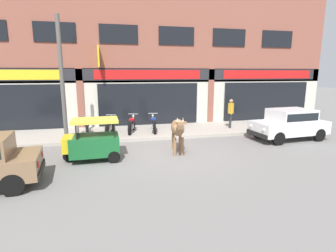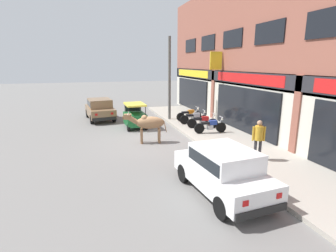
# 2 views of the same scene
# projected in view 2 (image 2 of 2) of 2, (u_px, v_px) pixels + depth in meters

# --- Properties ---
(ground_plane) EXTENTS (90.00, 90.00, 0.00)m
(ground_plane) POSITION_uv_depth(u_px,v_px,m) (147.00, 141.00, 13.26)
(ground_plane) COLOR slate
(sidewalk) EXTENTS (19.00, 3.32, 0.14)m
(sidewalk) POSITION_uv_depth(u_px,v_px,m) (216.00, 134.00, 14.34)
(sidewalk) COLOR #A8A093
(sidewalk) RESTS_ON ground
(shop_building) EXTENTS (23.00, 1.40, 8.70)m
(shop_building) POSITION_uv_depth(u_px,v_px,m) (252.00, 58.00, 13.93)
(shop_building) COLOR #8E5142
(shop_building) RESTS_ON ground
(cow) EXTENTS (0.78, 2.14, 1.61)m
(cow) POSITION_uv_depth(u_px,v_px,m) (148.00, 123.00, 12.78)
(cow) COLOR #936B47
(cow) RESTS_ON ground
(car_0) EXTENTS (3.74, 1.98, 1.46)m
(car_0) POSITION_uv_depth(u_px,v_px,m) (100.00, 108.00, 18.13)
(car_0) COLOR black
(car_0) RESTS_ON ground
(car_1) EXTENTS (3.71, 1.87, 1.46)m
(car_1) POSITION_uv_depth(u_px,v_px,m) (223.00, 169.00, 7.73)
(car_1) COLOR black
(car_1) RESTS_ON ground
(auto_rickshaw) EXTENTS (2.00, 1.20, 1.52)m
(auto_rickshaw) POSITION_uv_depth(u_px,v_px,m) (135.00, 117.00, 15.85)
(auto_rickshaw) COLOR black
(auto_rickshaw) RESTS_ON ground
(motorcycle_0) EXTENTS (0.52, 1.81, 0.88)m
(motorcycle_0) POSITION_uv_depth(u_px,v_px,m) (189.00, 115.00, 17.38)
(motorcycle_0) COLOR black
(motorcycle_0) RESTS_ON sidewalk
(motorcycle_1) EXTENTS (0.63, 1.80, 0.88)m
(motorcycle_1) POSITION_uv_depth(u_px,v_px,m) (194.00, 118.00, 16.33)
(motorcycle_1) COLOR black
(motorcycle_1) RESTS_ON sidewalk
(motorcycle_2) EXTENTS (0.69, 1.78, 0.88)m
(motorcycle_2) POSITION_uv_depth(u_px,v_px,m) (203.00, 122.00, 15.30)
(motorcycle_2) COLOR black
(motorcycle_2) RESTS_ON sidewalk
(motorcycle_3) EXTENTS (0.52, 1.81, 0.88)m
(motorcycle_3) POSITION_uv_depth(u_px,v_px,m) (210.00, 126.00, 14.22)
(motorcycle_3) COLOR black
(motorcycle_3) RESTS_ON sidewalk
(pedestrian) EXTENTS (0.32, 0.48, 1.60)m
(pedestrian) POSITION_uv_depth(u_px,v_px,m) (259.00, 136.00, 10.06)
(pedestrian) COLOR #2D2D33
(pedestrian) RESTS_ON sidewalk
(utility_pole) EXTENTS (0.18, 0.18, 5.39)m
(utility_pole) POSITION_uv_depth(u_px,v_px,m) (169.00, 79.00, 17.26)
(utility_pole) COLOR #595651
(utility_pole) RESTS_ON sidewalk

